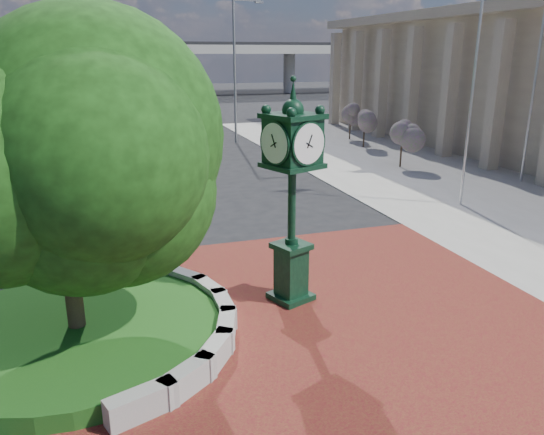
{
  "coord_description": "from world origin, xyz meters",
  "views": [
    {
      "loc": [
        -4.17,
        -10.96,
        5.97
      ],
      "look_at": [
        -0.12,
        1.5,
        1.9
      ],
      "focal_mm": 35.0,
      "sensor_mm": 36.0,
      "label": 1
    }
  ],
  "objects_px": {
    "flagpole_a": "(473,86)",
    "post_clock": "(292,186)",
    "parked_car": "(166,117)",
    "flagpole_b": "(536,75)",
    "street_lamp_near": "(238,61)",
    "street_lamp_far": "(125,67)"
  },
  "relations": [
    {
      "from": "flagpole_a",
      "to": "post_clock",
      "type": "bearing_deg",
      "value": -147.59
    },
    {
      "from": "parked_car",
      "to": "flagpole_a",
      "type": "bearing_deg",
      "value": -81.26
    },
    {
      "from": "flagpole_b",
      "to": "street_lamp_near",
      "type": "bearing_deg",
      "value": 122.11
    },
    {
      "from": "parked_car",
      "to": "flagpole_a",
      "type": "relative_size",
      "value": 0.48
    },
    {
      "from": "street_lamp_near",
      "to": "post_clock",
      "type": "bearing_deg",
      "value": -101.63
    },
    {
      "from": "parked_car",
      "to": "street_lamp_far",
      "type": "xyz_separation_m",
      "value": [
        -2.79,
        4.89,
        4.05
      ]
    },
    {
      "from": "post_clock",
      "to": "street_lamp_far",
      "type": "relative_size",
      "value": 0.66
    },
    {
      "from": "street_lamp_near",
      "to": "street_lamp_far",
      "type": "distance_m",
      "value": 16.79
    },
    {
      "from": "flagpole_b",
      "to": "street_lamp_far",
      "type": "distance_m",
      "value": 35.33
    },
    {
      "from": "parked_car",
      "to": "flagpole_b",
      "type": "distance_m",
      "value": 30.01
    },
    {
      "from": "flagpole_b",
      "to": "street_lamp_near",
      "type": "xyz_separation_m",
      "value": [
        -9.93,
        15.82,
        0.47
      ]
    },
    {
      "from": "parked_car",
      "to": "flagpole_b",
      "type": "relative_size",
      "value": 0.46
    },
    {
      "from": "flagpole_b",
      "to": "parked_car",
      "type": "bearing_deg",
      "value": 117.27
    },
    {
      "from": "street_lamp_near",
      "to": "street_lamp_far",
      "type": "xyz_separation_m",
      "value": [
        -6.48,
        15.47,
        -0.67
      ]
    },
    {
      "from": "parked_car",
      "to": "street_lamp_near",
      "type": "relative_size",
      "value": 0.48
    },
    {
      "from": "parked_car",
      "to": "flagpole_b",
      "type": "xyz_separation_m",
      "value": [
        13.61,
        -26.41,
        4.25
      ]
    },
    {
      "from": "flagpole_a",
      "to": "street_lamp_near",
      "type": "distance_m",
      "value": 18.87
    },
    {
      "from": "parked_car",
      "to": "street_lamp_far",
      "type": "height_order",
      "value": "street_lamp_far"
    },
    {
      "from": "post_clock",
      "to": "street_lamp_far",
      "type": "height_order",
      "value": "street_lamp_far"
    },
    {
      "from": "flagpole_b",
      "to": "street_lamp_far",
      "type": "xyz_separation_m",
      "value": [
        -16.41,
        31.29,
        -0.2
      ]
    },
    {
      "from": "parked_car",
      "to": "flagpole_a",
      "type": "height_order",
      "value": "flagpole_a"
    },
    {
      "from": "street_lamp_far",
      "to": "post_clock",
      "type": "bearing_deg",
      "value": -87.91
    }
  ]
}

